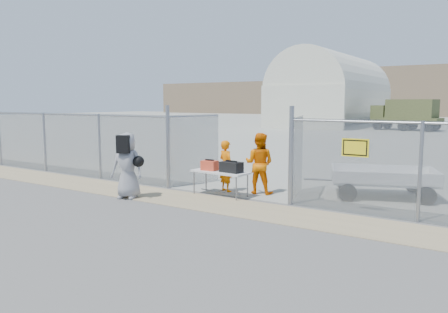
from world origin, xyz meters
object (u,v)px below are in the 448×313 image
Objects in this scene: folding_table at (220,183)px; security_worker_right at (259,163)px; security_worker_left at (226,166)px; utility_trailer at (383,182)px; visitor at (127,165)px.

folding_table is 0.94× the size of security_worker_right.
security_worker_left is 0.99m from security_worker_right.
security_worker_right is at bearing -175.71° from utility_trailer.
security_worker_left is at bearing 6.07° from security_worker_right.
visitor is at bearing -166.76° from utility_trailer.
utility_trailer is at bearing 33.59° from folding_table.
security_worker_right is 3.65m from visitor.
security_worker_right is 0.49× the size of utility_trailer.
security_worker_left is (-0.17, 0.56, 0.40)m from folding_table.
security_worker_left reaches higher than utility_trailer.
visitor is at bearing -136.81° from folding_table.
folding_table is 0.46× the size of utility_trailer.
security_worker_right is at bearing -143.44° from security_worker_left.
security_worker_left is 4.36m from utility_trailer.
folding_table is at bearing 20.28° from visitor.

